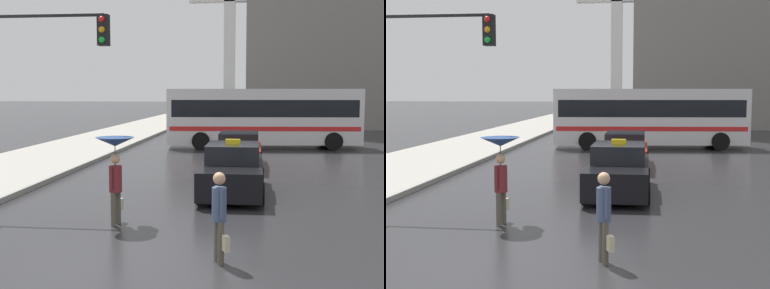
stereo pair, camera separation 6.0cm
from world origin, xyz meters
TOP-DOWN VIEW (x-y plane):
  - ground_plane at (0.00, 0.00)m, footprint 300.00×300.00m
  - taxi at (1.96, 7.60)m, footprint 1.91×4.68m
  - sedan_red at (1.93, 13.43)m, footprint 1.91×4.72m
  - city_bus at (2.94, 21.10)m, footprint 10.59×3.43m
  - pedestrian_with_umbrella at (-0.57, 3.41)m, footprint 0.92×0.92m
  - pedestrian_man at (2.05, 0.89)m, footprint 0.40×0.52m
  - traffic_light at (-3.38, 5.10)m, footprint 3.86×0.38m
  - monument_cross at (0.27, 35.91)m, footprint 6.60×0.90m

SIDE VIEW (x-z plane):
  - ground_plane at x=0.00m, z-range 0.00..0.00m
  - sedan_red at x=1.93m, z-range -0.05..1.37m
  - taxi at x=1.96m, z-range -0.14..1.54m
  - pedestrian_man at x=2.05m, z-range 0.10..1.78m
  - pedestrian_with_umbrella at x=-0.57m, z-range 0.56..2.62m
  - city_bus at x=2.94m, z-range 0.18..3.43m
  - traffic_light at x=-3.38m, z-range 1.08..6.49m
  - monument_cross at x=0.27m, z-range 1.01..16.02m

